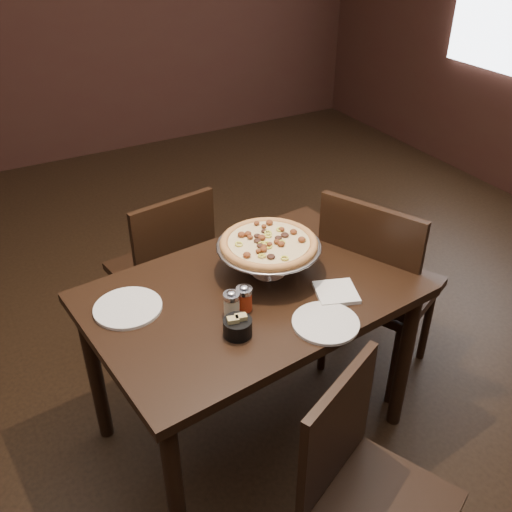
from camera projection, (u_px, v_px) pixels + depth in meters
room at (251, 126)px, 1.93m from camera, size 6.04×7.04×2.84m
dining_table at (251, 311)px, 2.26m from camera, size 1.32×0.96×0.77m
pizza_stand at (269, 244)px, 2.23m from camera, size 0.42×0.42×0.17m
parmesan_shaker at (232, 304)px, 2.05m from camera, size 0.06×0.06×0.11m
pepper_flake_shaker at (244, 298)px, 2.08m from camera, size 0.06×0.06×0.11m
packet_caddy at (238, 327)px, 1.97m from camera, size 0.10×0.10×0.08m
napkin_stack at (336, 292)px, 2.18m from camera, size 0.20×0.20×0.02m
plate_left at (128, 308)px, 2.10m from camera, size 0.25×0.25×0.01m
plate_near at (326, 323)px, 2.03m from camera, size 0.24×0.24×0.01m
serving_spatula at (280, 247)px, 2.21m from camera, size 0.15×0.15×0.02m
chair_far at (165, 266)px, 2.84m from camera, size 0.49×0.49×0.91m
chair_near at (364, 485)px, 1.82m from camera, size 0.54×0.54×0.88m
chair_side at (376, 283)px, 2.63m from camera, size 0.62×0.62×1.01m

